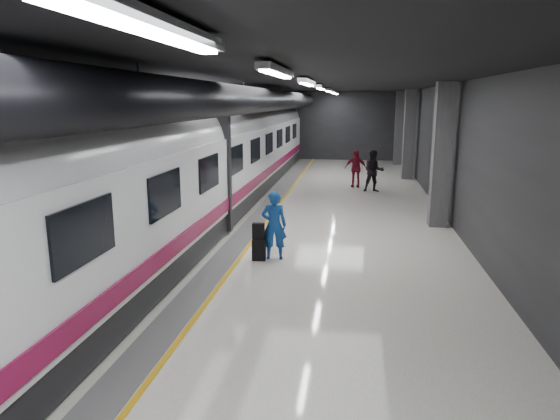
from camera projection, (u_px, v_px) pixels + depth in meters
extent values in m
plane|color=white|center=(289.00, 236.00, 14.79)|extent=(40.00, 40.00, 0.00)
cube|color=black|center=(289.00, 80.00, 13.83)|extent=(10.00, 40.00, 0.02)
cube|color=#28282B|center=(328.00, 126.00, 33.62)|extent=(10.00, 0.02, 4.50)
cube|color=#28282B|center=(125.00, 158.00, 15.03)|extent=(0.02, 40.00, 4.50)
cube|color=#28282B|center=(471.00, 164.00, 13.58)|extent=(0.02, 40.00, 4.50)
cube|color=slate|center=(244.00, 234.00, 14.99)|extent=(0.65, 39.80, 0.01)
cube|color=gold|center=(257.00, 235.00, 14.93)|extent=(0.10, 39.80, 0.01)
cylinder|color=black|center=(244.00, 100.00, 14.13)|extent=(0.80, 38.00, 0.80)
cube|color=silver|center=(155.00, 25.00, 3.14)|extent=(0.22, 2.60, 0.10)
cube|color=silver|center=(277.00, 71.00, 7.96)|extent=(0.22, 2.60, 0.10)
cube|color=silver|center=(307.00, 82.00, 12.79)|extent=(0.22, 2.60, 0.10)
cube|color=silver|center=(321.00, 87.00, 17.62)|extent=(0.22, 2.60, 0.10)
cube|color=silver|center=(329.00, 90.00, 22.45)|extent=(0.22, 2.60, 0.10)
cube|color=silver|center=(334.00, 92.00, 27.28)|extent=(0.22, 2.60, 0.10)
cube|color=silver|center=(336.00, 93.00, 31.14)|extent=(0.22, 2.60, 0.10)
cube|color=#515154|center=(441.00, 156.00, 15.58)|extent=(0.55, 0.55, 4.50)
cube|color=#515154|center=(409.00, 135.00, 25.24)|extent=(0.55, 0.55, 4.50)
cube|color=#515154|center=(399.00, 128.00, 31.03)|extent=(0.55, 0.55, 4.50)
cube|color=black|center=(183.00, 221.00, 15.19)|extent=(2.80, 38.00, 0.60)
cube|color=white|center=(181.00, 175.00, 14.89)|extent=(2.90, 38.00, 2.20)
cylinder|color=white|center=(180.00, 143.00, 14.68)|extent=(2.80, 38.00, 2.80)
cube|color=maroon|center=(230.00, 203.00, 14.85)|extent=(0.04, 38.00, 0.35)
cube|color=black|center=(181.00, 167.00, 14.83)|extent=(3.05, 0.25, 3.80)
cube|color=black|center=(84.00, 233.00, 6.86)|extent=(0.05, 1.60, 0.85)
cube|color=black|center=(165.00, 194.00, 9.76)|extent=(0.05, 1.60, 0.85)
cube|color=black|center=(209.00, 172.00, 12.66)|extent=(0.05, 1.60, 0.85)
cube|color=black|center=(237.00, 159.00, 15.55)|extent=(0.05, 1.60, 0.85)
cube|color=black|center=(255.00, 150.00, 18.45)|extent=(0.05, 1.60, 0.85)
cube|color=black|center=(269.00, 143.00, 21.35)|extent=(0.05, 1.60, 0.85)
cube|color=black|center=(280.00, 138.00, 24.25)|extent=(0.05, 1.60, 0.85)
cube|color=black|center=(288.00, 134.00, 27.14)|extent=(0.05, 1.60, 0.85)
cube|color=black|center=(295.00, 131.00, 30.04)|extent=(0.05, 1.60, 0.85)
imported|color=#1752AF|center=(274.00, 225.00, 12.51)|extent=(0.69, 0.50, 1.75)
cube|color=black|center=(259.00, 250.00, 12.51)|extent=(0.34, 0.23, 0.54)
cube|color=black|center=(258.00, 231.00, 12.43)|extent=(0.32, 0.18, 0.41)
imported|color=black|center=(374.00, 171.00, 21.82)|extent=(0.98, 0.81, 1.83)
imported|color=maroon|center=(356.00, 168.00, 23.10)|extent=(1.06, 0.56, 1.73)
cube|color=black|center=(370.00, 165.00, 28.84)|extent=(0.43, 0.35, 0.55)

